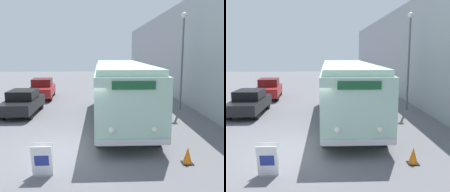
% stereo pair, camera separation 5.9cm
% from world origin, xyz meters
% --- Properties ---
extents(ground_plane, '(80.00, 80.00, 0.00)m').
position_xyz_m(ground_plane, '(0.00, 0.00, 0.00)').
color(ground_plane, slate).
extents(building_wall_right, '(0.30, 60.00, 7.30)m').
position_xyz_m(building_wall_right, '(7.25, 10.00, 3.65)').
color(building_wall_right, '#9EA3A8').
rests_on(building_wall_right, ground_plane).
extents(vintage_bus, '(2.65, 10.54, 3.08)m').
position_xyz_m(vintage_bus, '(2.18, 4.23, 1.76)').
color(vintage_bus, black).
rests_on(vintage_bus, ground_plane).
extents(sign_board, '(0.61, 0.36, 0.97)m').
position_xyz_m(sign_board, '(-0.68, -2.05, 0.47)').
color(sign_board, gray).
rests_on(sign_board, ground_plane).
extents(streetlamp, '(0.36, 0.36, 6.05)m').
position_xyz_m(streetlamp, '(6.24, 6.82, 3.96)').
color(streetlamp, '#595E60').
rests_on(streetlamp, ground_plane).
extents(parked_car_near, '(1.77, 4.07, 1.44)m').
position_xyz_m(parked_car_near, '(-3.51, 5.95, 0.73)').
color(parked_car_near, black).
rests_on(parked_car_near, ground_plane).
extents(parked_car_mid, '(2.04, 4.23, 1.57)m').
position_xyz_m(parked_car_mid, '(-3.51, 11.32, 0.78)').
color(parked_car_mid, black).
rests_on(parked_car_mid, ground_plane).
extents(traffic_cone, '(0.36, 0.36, 0.57)m').
position_xyz_m(traffic_cone, '(3.95, -1.43, 0.28)').
color(traffic_cone, black).
rests_on(traffic_cone, ground_plane).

